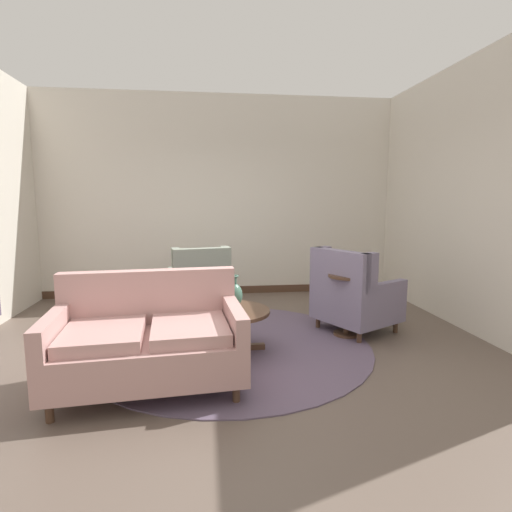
{
  "coord_description": "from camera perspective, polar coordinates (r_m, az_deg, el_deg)",
  "views": [
    {
      "loc": [
        -0.25,
        -3.88,
        1.58
      ],
      "look_at": [
        0.32,
        0.65,
        0.93
      ],
      "focal_mm": 28.21,
      "sensor_mm": 36.0,
      "label": 1
    }
  ],
  "objects": [
    {
      "name": "armchair_foreground_right",
      "position": [
        5.46,
        -8.05,
        -4.27
      ],
      "size": [
        0.86,
        0.95,
        0.96
      ],
      "rotation": [
        0.0,
        0.0,
        3.32
      ],
      "color": "gray",
      "rests_on": "ground"
    },
    {
      "name": "wall_back",
      "position": [
        6.67,
        -5.1,
        8.4
      ],
      "size": [
        5.93,
        0.08,
        3.23
      ],
      "primitive_type": "cube",
      "color": "silver",
      "rests_on": "ground"
    },
    {
      "name": "coffee_table",
      "position": [
        4.19,
        -3.68,
        -8.78
      ],
      "size": [
        0.82,
        0.82,
        0.45
      ],
      "color": "#4C3323",
      "rests_on": "ground"
    },
    {
      "name": "armchair_near_sideboard",
      "position": [
        4.93,
        13.56,
        -5.6
      ],
      "size": [
        1.09,
        1.09,
        1.0
      ],
      "rotation": [
        0.0,
        0.0,
        2.06
      ],
      "color": "slate",
      "rests_on": "ground"
    },
    {
      "name": "area_rug",
      "position": [
        4.47,
        -3.62,
        -12.48
      ],
      "size": [
        3.01,
        3.01,
        0.01
      ],
      "primitive_type": "cylinder",
      "color": "#5B4C60",
      "rests_on": "ground"
    },
    {
      "name": "wall_right",
      "position": [
        5.66,
        26.66,
        7.64
      ],
      "size": [
        0.08,
        3.9,
        3.23
      ],
      "primitive_type": "cube",
      "color": "silver",
      "rests_on": "ground"
    },
    {
      "name": "settee",
      "position": [
        3.55,
        -14.99,
        -11.51
      ],
      "size": [
        1.61,
        1.03,
        0.94
      ],
      "rotation": [
        0.0,
        0.0,
        0.08
      ],
      "color": "tan",
      "rests_on": "ground"
    },
    {
      "name": "porcelain_vase",
      "position": [
        4.14,
        -3.17,
        -5.49
      ],
      "size": [
        0.18,
        0.18,
        0.36
      ],
      "color": "#4C7A66",
      "rests_on": "coffee_table"
    },
    {
      "name": "ground",
      "position": [
        4.2,
        -3.35,
        -13.99
      ],
      "size": [
        8.07,
        8.07,
        0.0
      ],
      "primitive_type": "plane",
      "color": "brown"
    },
    {
      "name": "baseboard_back",
      "position": [
        6.79,
        -4.91,
        -4.86
      ],
      "size": [
        5.77,
        0.03,
        0.12
      ],
      "primitive_type": "cube",
      "color": "#4C3323",
      "rests_on": "ground"
    },
    {
      "name": "side_table",
      "position": [
        4.76,
        12.83,
        -6.04
      ],
      "size": [
        0.46,
        0.46,
        0.73
      ],
      "color": "#4C3323",
      "rests_on": "ground"
    }
  ]
}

